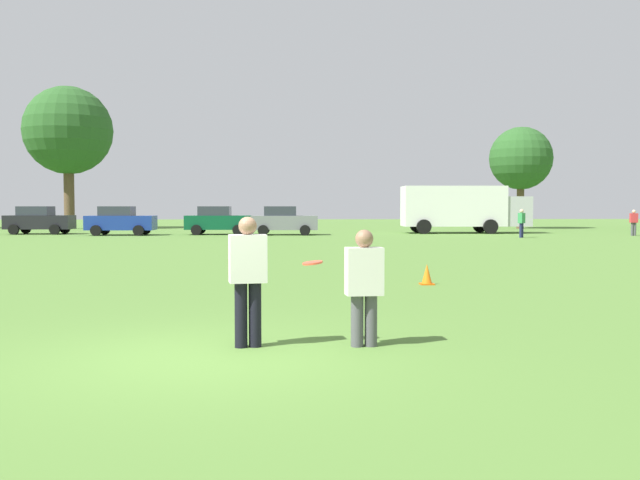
% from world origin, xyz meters
% --- Properties ---
extents(ground_plane, '(180.87, 180.87, 0.00)m').
position_xyz_m(ground_plane, '(0.00, 0.00, 0.00)').
color(ground_plane, '#517A33').
extents(player_thrower, '(0.51, 0.34, 1.69)m').
position_xyz_m(player_thrower, '(0.55, 0.64, 0.95)').
color(player_thrower, black).
rests_on(player_thrower, ground).
extents(player_defender, '(0.49, 0.31, 1.52)m').
position_xyz_m(player_defender, '(2.05, 0.60, 0.84)').
color(player_defender, '#4C4C51').
rests_on(player_defender, ground).
extents(frisbee, '(0.27, 0.27, 0.07)m').
position_xyz_m(frisbee, '(1.39, 0.78, 1.08)').
color(frisbee, '#E54C33').
extents(traffic_cone, '(0.32, 0.32, 0.48)m').
position_xyz_m(traffic_cone, '(4.40, 7.69, 0.23)').
color(traffic_cone, '#D8590C').
rests_on(traffic_cone, ground).
extents(parked_car_center, '(4.26, 2.32, 1.82)m').
position_xyz_m(parked_car_center, '(-14.64, 38.74, 0.92)').
color(parked_car_center, black).
rests_on(parked_car_center, ground).
extents(parked_car_mid_right, '(4.26, 2.32, 1.82)m').
position_xyz_m(parked_car_mid_right, '(-8.92, 36.58, 0.92)').
color(parked_car_mid_right, navy).
rests_on(parked_car_mid_right, ground).
extents(parked_car_near_right, '(4.26, 2.32, 1.82)m').
position_xyz_m(parked_car_near_right, '(-2.86, 37.22, 0.92)').
color(parked_car_near_right, '#0C4C2D').
rests_on(parked_car_near_right, ground).
extents(parked_car_far_right, '(4.26, 2.32, 1.82)m').
position_xyz_m(parked_car_far_right, '(1.36, 36.37, 0.92)').
color(parked_car_far_right, slate).
rests_on(parked_car_far_right, ground).
extents(box_truck, '(8.57, 3.19, 3.18)m').
position_xyz_m(box_truck, '(13.48, 38.59, 1.75)').
color(box_truck, white).
rests_on(box_truck, ground).
extents(bystander_sideline_watcher, '(0.50, 0.51, 1.66)m').
position_xyz_m(bystander_sideline_watcher, '(15.11, 31.60, 0.94)').
color(bystander_sideline_watcher, '#1E234C').
rests_on(bystander_sideline_watcher, ground).
extents(bystander_far_jogger, '(0.46, 0.29, 1.61)m').
position_xyz_m(bystander_far_jogger, '(22.97, 33.81, 0.91)').
color(bystander_far_jogger, '#4C4C51').
rests_on(bystander_far_jogger, ground).
extents(tree_center_elm, '(7.04, 7.04, 11.44)m').
position_xyz_m(tree_center_elm, '(-15.79, 49.59, 7.87)').
color(tree_center_elm, brown).
rests_on(tree_center_elm, ground).
extents(tree_east_birch, '(5.09, 5.09, 8.27)m').
position_xyz_m(tree_east_birch, '(20.78, 47.93, 5.69)').
color(tree_east_birch, brown).
rests_on(tree_east_birch, ground).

